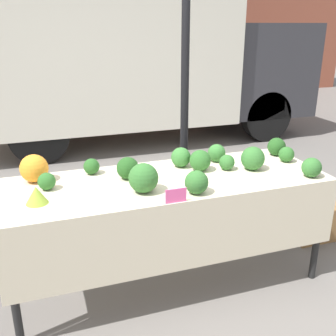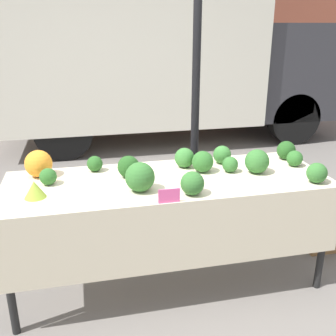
# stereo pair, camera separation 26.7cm
# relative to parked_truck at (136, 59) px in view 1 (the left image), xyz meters

# --- Properties ---
(ground_plane) EXTENTS (40.00, 40.00, 0.00)m
(ground_plane) POSITION_rel_parked_truck_xyz_m (-0.79, -3.89, -1.31)
(ground_plane) COLOR slate
(tent_pole) EXTENTS (0.07, 0.07, 2.62)m
(tent_pole) POSITION_rel_parked_truck_xyz_m (-0.37, -3.11, 0.00)
(tent_pole) COLOR black
(tent_pole) RESTS_ON ground_plane
(parked_truck) EXTENTS (5.32, 1.95, 2.42)m
(parked_truck) POSITION_rel_parked_truck_xyz_m (0.00, 0.00, 0.00)
(parked_truck) COLOR silver
(parked_truck) RESTS_ON ground_plane
(market_table) EXTENTS (2.22, 0.78, 0.82)m
(market_table) POSITION_rel_parked_truck_xyz_m (-0.79, -3.96, -0.59)
(market_table) COLOR beige
(market_table) RESTS_ON ground_plane
(orange_cauliflower) EXTENTS (0.19, 0.19, 0.19)m
(orange_cauliflower) POSITION_rel_parked_truck_xyz_m (-1.65, -3.65, -0.39)
(orange_cauliflower) COLOR orange
(orange_cauliflower) RESTS_ON market_table
(romanesco_head) EXTENTS (0.13, 0.13, 0.11)m
(romanesco_head) POSITION_rel_parked_truck_xyz_m (-1.65, -4.02, -0.43)
(romanesco_head) COLOR #93B238
(romanesco_head) RESTS_ON market_table
(broccoli_head_0) EXTENTS (0.14, 0.14, 0.14)m
(broccoli_head_0) POSITION_rel_parked_truck_xyz_m (0.17, -4.18, -0.42)
(broccoli_head_0) COLOR #336B2D
(broccoli_head_0) RESTS_ON market_table
(broccoli_head_1) EXTENTS (0.15, 0.15, 0.15)m
(broccoli_head_1) POSITION_rel_parked_truck_xyz_m (0.21, -3.68, -0.42)
(broccoli_head_1) COLOR #23511E
(broccoli_head_1) RESTS_ON market_table
(broccoli_head_2) EXTENTS (0.15, 0.15, 0.15)m
(broccoli_head_2) POSITION_rel_parked_truck_xyz_m (-0.52, -3.81, -0.41)
(broccoli_head_2) COLOR #2D6628
(broccoli_head_2) RESTS_ON market_table
(broccoli_head_3) EXTENTS (0.15, 0.15, 0.15)m
(broccoli_head_3) POSITION_rel_parked_truck_xyz_m (-0.62, -3.69, -0.41)
(broccoli_head_3) COLOR #387533
(broccoli_head_3) RESTS_ON market_table
(broccoli_head_4) EXTENTS (0.11, 0.11, 0.11)m
(broccoli_head_4) POSITION_rel_parked_truck_xyz_m (-1.58, -3.82, -0.43)
(broccoli_head_4) COLOR #2D6628
(broccoli_head_4) RESTS_ON market_table
(broccoli_head_5) EXTENTS (0.11, 0.11, 0.11)m
(broccoli_head_5) POSITION_rel_parked_truck_xyz_m (-1.27, -3.63, -0.43)
(broccoli_head_5) COLOR #285B23
(broccoli_head_5) RESTS_ON market_table
(broccoli_head_6) EXTENTS (0.15, 0.15, 0.15)m
(broccoli_head_6) POSITION_rel_parked_truck_xyz_m (-1.05, -3.80, -0.41)
(broccoli_head_6) COLOR #23511E
(broccoli_head_6) RESTS_ON market_table
(broccoli_head_7) EXTENTS (0.19, 0.19, 0.19)m
(broccoli_head_7) POSITION_rel_parked_truck_xyz_m (-1.01, -4.06, -0.39)
(broccoli_head_7) COLOR #336B2D
(broccoli_head_7) RESTS_ON market_table
(broccoli_head_8) EXTENTS (0.14, 0.14, 0.14)m
(broccoli_head_8) POSITION_rel_parked_truck_xyz_m (-0.32, -3.67, -0.42)
(broccoli_head_8) COLOR #387533
(broccoli_head_8) RESTS_ON market_table
(broccoli_head_9) EXTENTS (0.12, 0.12, 0.12)m
(broccoli_head_9) POSITION_rel_parked_truck_xyz_m (0.19, -3.84, -0.43)
(broccoli_head_9) COLOR #2D6628
(broccoli_head_9) RESTS_ON market_table
(broccoli_head_10) EXTENTS (0.15, 0.15, 0.15)m
(broccoli_head_10) POSITION_rel_parked_truck_xyz_m (-0.70, -4.18, -0.41)
(broccoli_head_10) COLOR #336B2D
(broccoli_head_10) RESTS_ON market_table
(broccoli_head_11) EXTENTS (0.17, 0.17, 0.17)m
(broccoli_head_11) POSITION_rel_parked_truck_xyz_m (-0.15, -3.92, -0.40)
(broccoli_head_11) COLOR #336B2D
(broccoli_head_11) RESTS_ON market_table
(broccoli_head_12) EXTENTS (0.11, 0.11, 0.11)m
(broccoli_head_12) POSITION_rel_parked_truck_xyz_m (-0.32, -3.86, -0.43)
(broccoli_head_12) COLOR #336B2D
(broccoli_head_12) RESTS_ON market_table
(price_sign) EXTENTS (0.13, 0.01, 0.09)m
(price_sign) POSITION_rel_parked_truck_xyz_m (-0.87, -4.27, -0.44)
(price_sign) COLOR #F45B9E
(price_sign) RESTS_ON market_table
(produce_crate) EXTENTS (0.49, 0.31, 0.32)m
(produce_crate) POSITION_rel_parked_truck_xyz_m (0.69, -3.70, -1.15)
(produce_crate) COLOR olive
(produce_crate) RESTS_ON ground_plane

